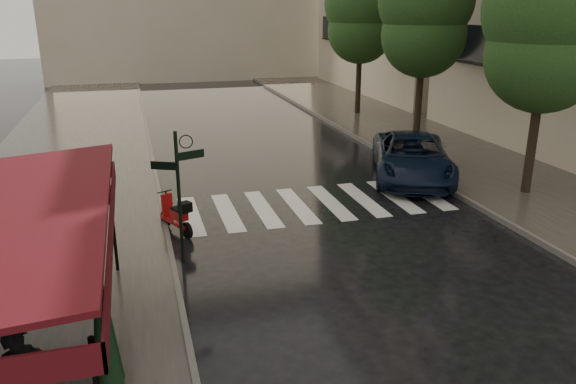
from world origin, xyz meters
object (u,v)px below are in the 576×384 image
pedestrian_with_umbrella (15,332)px  parasol_front (102,314)px  scooter (177,216)px  parked_car (412,157)px  parasol_back (110,365)px

pedestrian_with_umbrella → parasol_front: 1.25m
scooter → parked_car: size_ratio=0.26×
parked_car → pedestrian_with_umbrella: bearing=-115.7°
pedestrian_with_umbrella → parked_car: pedestrian_with_umbrella is taller
parasol_front → parasol_back: parasol_front is taller
pedestrian_with_umbrella → scooter: 7.60m
parked_car → parasol_back: (-9.58, -10.31, 0.64)m
pedestrian_with_umbrella → parasol_front: parasol_front is taller
parasol_front → parasol_back: 1.20m
parked_car → parasol_front: bearing=-115.0°
pedestrian_with_umbrella → parked_car: 14.56m
scooter → pedestrian_with_umbrella: bearing=-134.9°
parked_car → parasol_back: bearing=-111.1°
parked_car → parasol_front: parasol_front is taller
parked_car → parasol_back: 14.09m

